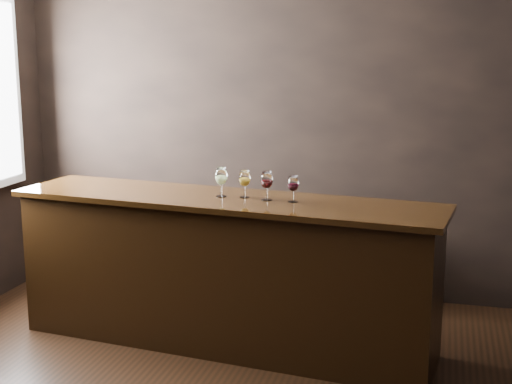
% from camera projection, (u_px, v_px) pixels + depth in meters
% --- Properties ---
extents(room_shell, '(5.02, 4.52, 2.81)m').
position_uv_depth(room_shell, '(190.00, 102.00, 3.98)').
color(room_shell, black).
rests_on(room_shell, ground).
extents(bar_counter, '(3.03, 0.98, 1.04)m').
position_uv_depth(bar_counter, '(225.00, 274.00, 5.08)').
color(bar_counter, black).
rests_on(bar_counter, ground).
extents(bar_top, '(3.14, 1.06, 0.04)m').
position_uv_depth(bar_top, '(224.00, 200.00, 4.97)').
color(bar_top, black).
rests_on(bar_top, bar_counter).
extents(back_bar_shelf, '(2.13, 0.40, 0.77)m').
position_uv_depth(back_bar_shelf, '(217.00, 250.00, 6.20)').
color(back_bar_shelf, black).
rests_on(back_bar_shelf, ground).
extents(glass_white, '(0.09, 0.09, 0.21)m').
position_uv_depth(glass_white, '(221.00, 177.00, 4.97)').
color(glass_white, white).
rests_on(glass_white, bar_top).
extents(glass_amber, '(0.08, 0.08, 0.19)m').
position_uv_depth(glass_amber, '(245.00, 179.00, 4.95)').
color(glass_amber, white).
rests_on(glass_amber, bar_top).
extents(glass_red_a, '(0.09, 0.09, 0.20)m').
position_uv_depth(glass_red_a, '(267.00, 181.00, 4.85)').
color(glass_red_a, white).
rests_on(glass_red_a, bar_top).
extents(glass_red_b, '(0.08, 0.08, 0.18)m').
position_uv_depth(glass_red_b, '(293.00, 184.00, 4.80)').
color(glass_red_b, white).
rests_on(glass_red_b, bar_top).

